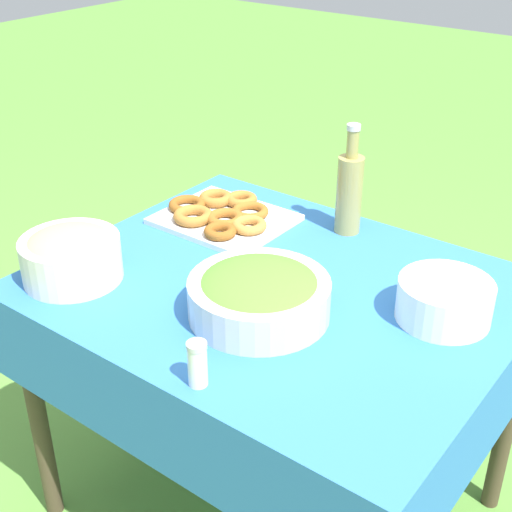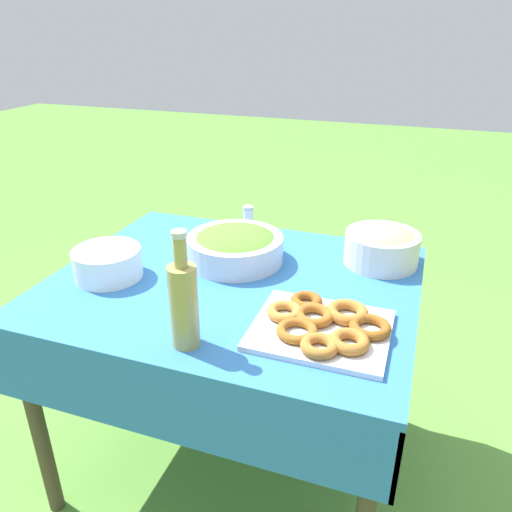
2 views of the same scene
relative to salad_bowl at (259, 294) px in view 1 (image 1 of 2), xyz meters
The scene contains 8 objects.
ground_plane 0.84m from the salad_bowl, 108.30° to the left, with size 14.00×14.00×0.00m, color #568C38.
picnic_table 0.22m from the salad_bowl, 108.30° to the left, with size 1.14×0.93×0.78m.
salad_bowl is the anchor object (origin of this frame).
pasta_bowl 0.50m from the salad_bowl, 162.59° to the right, with size 0.25×0.25×0.13m.
donut_platter 0.50m from the salad_bowl, 139.30° to the left, with size 0.38×0.32×0.05m.
plate_stack 0.42m from the salad_bowl, 35.27° to the left, with size 0.22×0.22×0.10m.
olive_oil_bottle 0.50m from the salad_bowl, 96.94° to the left, with size 0.07×0.07×0.31m.
salt_shaker 0.28m from the salad_bowl, 79.00° to the right, with size 0.04×0.04×0.10m.
Camera 1 is at (0.87, -1.24, 1.69)m, focal length 50.00 mm.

